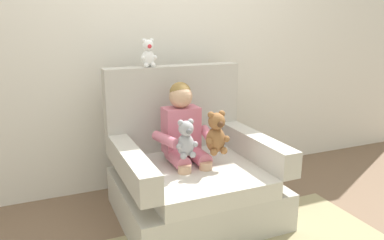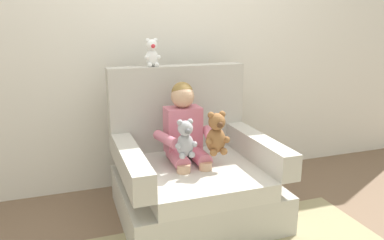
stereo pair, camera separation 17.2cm
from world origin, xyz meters
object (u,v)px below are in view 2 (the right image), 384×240
object	(u,v)px
armchair	(192,173)
plush_brown	(216,134)
seated_child	(186,134)
plush_grey	(185,139)
plush_white_on_backrest	(152,54)

from	to	relation	value
armchair	plush_brown	distance (m)	0.39
seated_child	plush_grey	xyz separation A→B (m)	(-0.06, -0.18, 0.02)
plush_white_on_backrest	plush_grey	bearing A→B (deg)	-74.27
armchair	plush_brown	world-z (taller)	armchair
plush_brown	armchair	bearing A→B (deg)	102.80
plush_brown	seated_child	bearing A→B (deg)	108.05
plush_brown	plush_grey	world-z (taller)	plush_brown
plush_brown	plush_white_on_backrest	distance (m)	0.80
seated_child	plush_grey	bearing A→B (deg)	-112.19
armchair	plush_grey	bearing A→B (deg)	-124.10
plush_grey	armchair	bearing A→B (deg)	64.29
armchair	plush_white_on_backrest	bearing A→B (deg)	118.90
armchair	plush_brown	bearing A→B (deg)	-55.48
seated_child	plush_grey	distance (m)	0.19
plush_brown	plush_grey	xyz separation A→B (m)	(-0.22, 0.01, -0.02)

